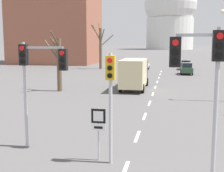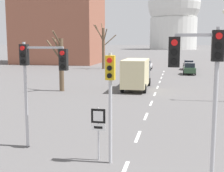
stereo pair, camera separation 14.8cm
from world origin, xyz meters
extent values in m
cube|color=silver|center=(0.00, 4.54, 0.00)|extent=(0.16, 2.00, 0.01)
cube|color=silver|center=(0.00, 9.04, 0.00)|extent=(0.16, 2.00, 0.01)
cube|color=silver|center=(0.00, 13.54, 0.00)|extent=(0.16, 2.00, 0.01)
cube|color=silver|center=(0.00, 18.04, 0.00)|extent=(0.16, 2.00, 0.01)
cube|color=silver|center=(0.00, 22.54, 0.00)|extent=(0.16, 2.00, 0.01)
cube|color=silver|center=(0.00, 27.04, 0.00)|extent=(0.16, 2.00, 0.01)
cube|color=silver|center=(0.00, 31.54, 0.00)|extent=(0.16, 2.00, 0.01)
cube|color=silver|center=(0.00, 36.04, 0.00)|extent=(0.16, 2.00, 0.01)
cube|color=silver|center=(0.00, 40.54, 0.00)|extent=(0.16, 2.00, 0.01)
cube|color=silver|center=(0.00, 45.04, 0.00)|extent=(0.16, 2.00, 0.01)
cylinder|color=#B2B2B7|center=(-0.69, 5.26, 2.25)|extent=(0.14, 0.14, 4.50)
cube|color=gold|center=(-0.69, 5.26, 3.92)|extent=(0.36, 0.28, 0.96)
cylinder|color=red|center=(-0.69, 5.09, 4.21)|extent=(0.20, 0.06, 0.20)
cylinder|color=black|center=(-0.69, 5.09, 3.92)|extent=(0.20, 0.06, 0.20)
cylinder|color=black|center=(-0.69, 5.09, 3.62)|extent=(0.20, 0.06, 0.20)
cylinder|color=#B2B2B7|center=(3.08, 3.44, 2.69)|extent=(0.14, 0.14, 5.39)
cube|color=black|center=(3.08, 3.44, 4.81)|extent=(0.36, 0.28, 0.96)
cylinder|color=red|center=(3.08, 3.27, 5.11)|extent=(0.20, 0.06, 0.20)
cylinder|color=black|center=(3.08, 3.27, 4.81)|extent=(0.20, 0.06, 0.20)
cylinder|color=black|center=(3.08, 3.27, 4.51)|extent=(0.20, 0.06, 0.20)
cube|color=#B2B2B7|center=(2.43, 3.44, 5.14)|extent=(1.31, 0.10, 0.10)
cube|color=black|center=(1.77, 3.44, 4.61)|extent=(0.36, 0.28, 0.96)
cylinder|color=red|center=(1.77, 3.27, 4.91)|extent=(0.20, 0.06, 0.20)
cylinder|color=black|center=(1.77, 3.27, 4.61)|extent=(0.20, 0.06, 0.20)
cylinder|color=black|center=(1.77, 3.27, 4.31)|extent=(0.20, 0.06, 0.20)
cylinder|color=#B2B2B7|center=(-4.95, 6.48, 2.46)|extent=(0.14, 0.14, 4.92)
cube|color=black|center=(-4.95, 6.48, 4.34)|extent=(0.36, 0.28, 0.96)
cylinder|color=red|center=(-4.95, 6.31, 4.63)|extent=(0.20, 0.06, 0.20)
cylinder|color=black|center=(-4.95, 6.31, 4.34)|extent=(0.20, 0.06, 0.20)
cylinder|color=black|center=(-4.95, 6.31, 4.04)|extent=(0.20, 0.06, 0.20)
cube|color=#B2B2B7|center=(-4.01, 6.48, 4.67)|extent=(1.88, 0.10, 0.10)
cube|color=black|center=(-3.07, 6.48, 4.14)|extent=(0.36, 0.28, 0.96)
cylinder|color=red|center=(-3.07, 6.31, 4.43)|extent=(0.20, 0.06, 0.20)
cylinder|color=black|center=(-3.07, 6.31, 4.14)|extent=(0.20, 0.06, 0.20)
cylinder|color=black|center=(-3.07, 6.31, 3.84)|extent=(0.20, 0.06, 0.20)
cylinder|color=#B2B2B7|center=(-1.23, 5.46, 1.13)|extent=(0.07, 0.07, 2.25)
cube|color=black|center=(-1.23, 5.44, 1.90)|extent=(0.60, 0.03, 0.60)
cube|color=white|center=(-1.23, 5.42, 1.90)|extent=(0.42, 0.01, 0.42)
cube|color=white|center=(-1.23, 5.44, 1.42)|extent=(0.60, 0.03, 0.28)
cube|color=black|center=(-1.23, 5.42, 1.42)|extent=(0.36, 0.01, 0.10)
sphere|color=#F2EAC6|center=(5.56, 20.07, 7.30)|extent=(0.36, 0.36, 0.36)
cube|color=silver|center=(-3.14, 47.82, 0.64)|extent=(1.75, 4.59, 0.65)
cube|color=#1E232D|center=(-3.14, 47.59, 1.24)|extent=(1.49, 2.21, 0.56)
cylinder|color=black|center=(-3.97, 49.24, 0.31)|extent=(0.18, 0.63, 0.63)
cylinder|color=black|center=(-2.32, 49.24, 0.31)|extent=(0.18, 0.63, 0.63)
cylinder|color=black|center=(-3.97, 46.39, 0.31)|extent=(0.18, 0.63, 0.63)
cylinder|color=black|center=(-2.32, 46.39, 0.31)|extent=(0.18, 0.63, 0.63)
cube|color=#2D4C33|center=(3.91, 41.29, 0.72)|extent=(1.69, 4.03, 0.74)
cube|color=#1E232D|center=(3.91, 41.08, 1.42)|extent=(1.44, 1.93, 0.67)
cylinder|color=black|center=(3.11, 42.53, 0.35)|extent=(0.18, 0.70, 0.70)
cylinder|color=black|center=(4.70, 42.53, 0.35)|extent=(0.18, 0.70, 0.70)
cylinder|color=black|center=(3.11, 40.04, 0.35)|extent=(0.18, 0.70, 0.70)
cylinder|color=black|center=(4.70, 40.04, 0.35)|extent=(0.18, 0.70, 0.70)
cube|color=black|center=(4.09, 49.52, 0.71)|extent=(1.75, 4.28, 0.74)
cube|color=#1E232D|center=(4.09, 49.30, 1.37)|extent=(1.49, 2.06, 0.58)
cylinder|color=black|center=(3.27, 50.85, 0.34)|extent=(0.18, 0.69, 0.69)
cylinder|color=black|center=(4.92, 50.85, 0.34)|extent=(0.18, 0.69, 0.69)
cylinder|color=black|center=(3.27, 48.19, 0.34)|extent=(0.18, 0.69, 0.69)
cylinder|color=black|center=(4.92, 48.19, 0.34)|extent=(0.18, 0.69, 0.69)
cube|color=#333842|center=(-2.09, 27.93, 1.49)|extent=(2.20, 2.00, 2.10)
cube|color=beige|center=(-2.09, 24.33, 1.79)|extent=(2.30, 5.20, 2.70)
cylinder|color=black|center=(-3.19, 27.93, 0.44)|extent=(0.24, 0.88, 0.88)
cylinder|color=black|center=(-0.99, 27.93, 0.44)|extent=(0.24, 0.88, 0.88)
cylinder|color=black|center=(-3.19, 22.90, 0.44)|extent=(0.24, 0.88, 0.88)
cylinder|color=black|center=(-0.99, 22.90, 0.44)|extent=(0.24, 0.88, 0.88)
cylinder|color=brown|center=(-10.90, 47.98, 3.62)|extent=(0.49, 0.49, 7.25)
cylinder|color=brown|center=(-11.26, 48.76, 7.12)|extent=(0.81, 1.73, 2.16)
cylinder|color=brown|center=(-10.24, 46.90, 6.17)|extent=(1.19, 2.39, 1.86)
cylinder|color=brown|center=(-9.79, 48.23, 5.05)|extent=(2.33, 0.72, 2.14)
cylinder|color=brown|center=(-11.62, 47.42, 6.54)|extent=(1.56, 1.32, 2.67)
cylinder|color=brown|center=(-11.58, 47.84, 6.35)|extent=(1.53, 0.46, 2.95)
cylinder|color=brown|center=(-9.27, 22.55, 2.61)|extent=(0.47, 0.47, 5.22)
cylinder|color=brown|center=(-10.20, 23.00, 4.08)|extent=(1.95, 1.14, 2.01)
cylinder|color=brown|center=(-9.41, 21.89, 5.25)|extent=(0.41, 1.46, 1.46)
cylinder|color=brown|center=(-9.56, 22.20, 4.61)|extent=(0.72, 0.87, 1.47)
cylinder|color=brown|center=(-9.70, 22.83, 4.12)|extent=(1.01, 0.73, 2.13)
cylinder|color=silver|center=(0.00, 189.56, 9.42)|extent=(28.26, 28.26, 18.84)
sphere|color=silver|center=(0.00, 189.56, 27.48)|extent=(31.41, 31.41, 31.41)
cube|color=#935642|center=(-24.06, 60.75, 13.89)|extent=(18.00, 14.00, 27.78)
camera|label=1|loc=(1.67, -6.72, 4.95)|focal=50.00mm
camera|label=2|loc=(1.81, -6.69, 4.95)|focal=50.00mm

